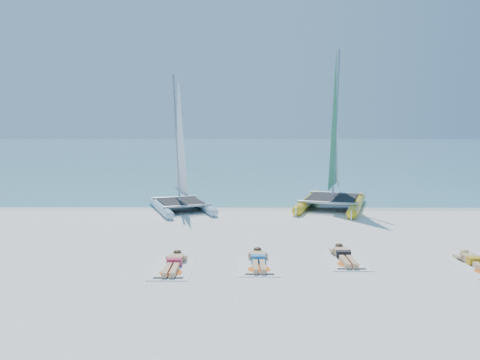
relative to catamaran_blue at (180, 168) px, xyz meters
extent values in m
plane|color=white|center=(3.18, -4.96, -1.78)|extent=(140.00, 140.00, 0.00)
cube|color=#6AA3B0|center=(3.18, 58.04, -1.78)|extent=(140.00, 115.00, 0.01)
cube|color=silver|center=(3.18, 0.54, -1.78)|extent=(140.00, 1.40, 0.01)
cylinder|color=#ABCCE1|center=(-0.79, -0.39, -1.61)|extent=(1.69, 3.80, 0.35)
cone|color=#ABCCE1|center=(-1.54, 1.64, -1.61)|extent=(0.48, 0.59, 0.33)
cylinder|color=#ABCCE1|center=(0.85, 0.22, -1.61)|extent=(1.69, 3.80, 0.35)
cone|color=#ABCCE1|center=(0.10, 2.25, -1.61)|extent=(0.48, 0.59, 0.33)
cube|color=black|center=(0.03, -0.08, -1.41)|extent=(2.34, 2.61, 0.03)
cylinder|color=#B1B3B8|center=(-0.21, 0.57, 1.29)|extent=(0.44, 1.00, 5.41)
cylinder|color=yellow|center=(5.55, 0.84, -1.57)|extent=(1.88, 4.65, 0.42)
cone|color=yellow|center=(6.36, 3.34, -1.57)|extent=(0.57, 0.70, 0.40)
cylinder|color=yellow|center=(7.57, 0.18, -1.57)|extent=(1.88, 4.65, 0.42)
cone|color=yellow|center=(8.38, 2.67, -1.57)|extent=(0.57, 0.70, 0.40)
cube|color=black|center=(6.56, 0.51, -1.33)|extent=(2.76, 3.13, 0.03)
cylinder|color=#B1B3B8|center=(6.82, 1.32, 1.94)|extent=(0.48, 1.22, 6.56)
cube|color=white|center=(0.92, -8.38, -1.77)|extent=(1.00, 1.85, 0.02)
cube|color=tan|center=(0.92, -7.95, -1.66)|extent=(0.36, 0.55, 0.17)
cube|color=#C82F4B|center=(0.92, -8.15, -1.66)|extent=(0.37, 0.22, 0.17)
cube|color=tan|center=(0.92, -8.75, -1.70)|extent=(0.31, 0.85, 0.13)
sphere|color=tan|center=(0.92, -7.58, -1.62)|extent=(0.21, 0.21, 0.21)
ellipsoid|color=#362513|center=(0.92, -7.57, -1.58)|extent=(0.22, 0.24, 0.15)
cube|color=white|center=(3.06, -8.09, -1.77)|extent=(1.00, 1.85, 0.02)
cube|color=tan|center=(3.06, -7.66, -1.66)|extent=(0.36, 0.55, 0.17)
cube|color=#257BCA|center=(3.06, -7.86, -1.66)|extent=(0.37, 0.22, 0.17)
cube|color=tan|center=(3.06, -8.46, -1.70)|extent=(0.31, 0.85, 0.13)
sphere|color=tan|center=(3.06, -7.29, -1.62)|extent=(0.21, 0.21, 0.21)
ellipsoid|color=#362513|center=(3.06, -7.28, -1.58)|extent=(0.22, 0.24, 0.15)
cube|color=white|center=(5.36, -7.66, -1.77)|extent=(1.00, 1.85, 0.02)
cube|color=tan|center=(5.36, -7.23, -1.66)|extent=(0.36, 0.55, 0.17)
cube|color=black|center=(5.36, -7.43, -1.66)|extent=(0.37, 0.22, 0.17)
cube|color=tan|center=(5.36, -8.03, -1.70)|extent=(0.31, 0.85, 0.13)
sphere|color=tan|center=(5.36, -6.86, -1.62)|extent=(0.21, 0.21, 0.21)
ellipsoid|color=#362513|center=(5.36, -6.85, -1.58)|extent=(0.22, 0.24, 0.15)
cube|color=white|center=(8.61, -8.26, -1.77)|extent=(1.00, 1.85, 0.02)
cube|color=tan|center=(8.61, -7.83, -1.66)|extent=(0.36, 0.55, 0.17)
cube|color=orange|center=(8.61, -8.03, -1.66)|extent=(0.37, 0.22, 0.17)
sphere|color=tan|center=(8.61, -7.46, -1.62)|extent=(0.21, 0.21, 0.21)
ellipsoid|color=#E7C36C|center=(8.61, -7.45, -1.58)|extent=(0.22, 0.24, 0.15)
camera|label=1|loc=(2.65, -19.69, 1.75)|focal=35.00mm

